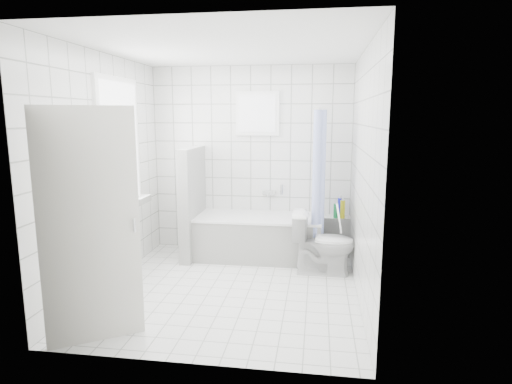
# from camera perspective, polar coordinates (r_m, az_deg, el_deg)

# --- Properties ---
(ground) EXTENTS (3.00, 3.00, 0.00)m
(ground) POSITION_cam_1_polar(r_m,az_deg,el_deg) (4.94, -3.43, -12.72)
(ground) COLOR white
(ground) RESTS_ON ground
(ceiling) EXTENTS (3.00, 3.00, 0.00)m
(ceiling) POSITION_cam_1_polar(r_m,az_deg,el_deg) (4.61, -3.79, 18.62)
(ceiling) COLOR white
(ceiling) RESTS_ON ground
(wall_back) EXTENTS (2.80, 0.02, 2.60)m
(wall_back) POSITION_cam_1_polar(r_m,az_deg,el_deg) (6.06, -0.70, 4.27)
(wall_back) COLOR white
(wall_back) RESTS_ON ground
(wall_front) EXTENTS (2.80, 0.02, 2.60)m
(wall_front) POSITION_cam_1_polar(r_m,az_deg,el_deg) (3.16, -9.16, -1.24)
(wall_front) COLOR white
(wall_front) RESTS_ON ground
(wall_left) EXTENTS (0.02, 3.00, 2.60)m
(wall_left) POSITION_cam_1_polar(r_m,az_deg,el_deg) (5.07, -19.30, 2.56)
(wall_left) COLOR white
(wall_left) RESTS_ON ground
(wall_right) EXTENTS (0.02, 3.00, 2.60)m
(wall_right) POSITION_cam_1_polar(r_m,az_deg,el_deg) (4.52, 14.04, 1.98)
(wall_right) COLOR white
(wall_right) RESTS_ON ground
(window_left) EXTENTS (0.01, 0.90, 1.40)m
(window_left) POSITION_cam_1_polar(r_m,az_deg,el_deg) (5.29, -17.55, 6.22)
(window_left) COLOR white
(window_left) RESTS_ON wall_left
(window_back) EXTENTS (0.50, 0.01, 0.50)m
(window_back) POSITION_cam_1_polar(r_m,az_deg,el_deg) (5.97, 0.18, 10.43)
(window_back) COLOR white
(window_back) RESTS_ON wall_back
(window_sill) EXTENTS (0.18, 1.02, 0.08)m
(window_sill) POSITION_cam_1_polar(r_m,az_deg,el_deg) (5.37, -16.70, -1.67)
(window_sill) COLOR white
(window_sill) RESTS_ON wall_left
(door) EXTENTS (0.69, 0.47, 2.00)m
(door) POSITION_cam_1_polar(r_m,az_deg,el_deg) (3.80, -21.24, -4.52)
(door) COLOR silver
(door) RESTS_ON ground
(bathtub) EXTENTS (1.68, 0.77, 0.58)m
(bathtub) POSITION_cam_1_polar(r_m,az_deg,el_deg) (5.87, 0.36, -5.98)
(bathtub) COLOR white
(bathtub) RESTS_ON ground
(partition_wall) EXTENTS (0.15, 0.85, 1.50)m
(partition_wall) POSITION_cam_1_polar(r_m,az_deg,el_deg) (5.90, -8.46, -1.41)
(partition_wall) COLOR white
(partition_wall) RESTS_ON ground
(tiled_ledge) EXTENTS (0.40, 0.24, 0.55)m
(tiled_ledge) POSITION_cam_1_polar(r_m,az_deg,el_deg) (6.07, 10.77, -5.76)
(tiled_ledge) COLOR white
(tiled_ledge) RESTS_ON ground
(toilet) EXTENTS (0.75, 0.43, 0.77)m
(toilet) POSITION_cam_1_polar(r_m,az_deg,el_deg) (5.33, 8.95, -6.70)
(toilet) COLOR white
(toilet) RESTS_ON ground
(curtain_rod) EXTENTS (0.02, 0.80, 0.02)m
(curtain_rod) POSITION_cam_1_polar(r_m,az_deg,el_deg) (5.56, 8.50, 10.86)
(curtain_rod) COLOR silver
(curtain_rod) RESTS_ON wall_back
(shower_curtain) EXTENTS (0.14, 0.48, 1.78)m
(shower_curtain) POSITION_cam_1_polar(r_m,az_deg,el_deg) (5.49, 8.26, 1.45)
(shower_curtain) COLOR #4355C5
(shower_curtain) RESTS_ON curtain_rod
(tub_faucet) EXTENTS (0.18, 0.06, 0.06)m
(tub_faucet) POSITION_cam_1_polar(r_m,az_deg,el_deg) (6.05, 1.74, -0.05)
(tub_faucet) COLOR silver
(tub_faucet) RESTS_ON wall_back
(sill_bottles) EXTENTS (0.17, 0.62, 0.30)m
(sill_bottles) POSITION_cam_1_polar(r_m,az_deg,el_deg) (5.24, -17.18, -0.19)
(sill_bottles) COLOR #34E9EC
(sill_bottles) RESTS_ON window_sill
(ledge_bottles) EXTENTS (0.15, 0.18, 0.26)m
(ledge_bottles) POSITION_cam_1_polar(r_m,az_deg,el_deg) (5.94, 11.10, -2.23)
(ledge_bottles) COLOR #1B21DC
(ledge_bottles) RESTS_ON tiled_ledge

